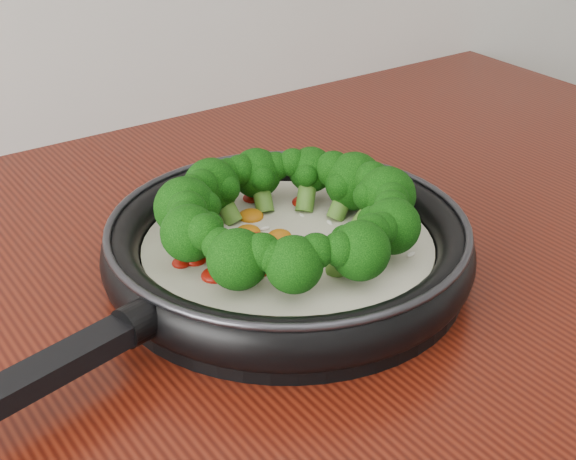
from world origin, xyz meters
TOP-DOWN VIEW (x-y plane):
  - skillet at (0.10, 1.04)m, footprint 0.57×0.42m

SIDE VIEW (x-z plane):
  - skillet at x=0.10m, z-range 0.89..0.99m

